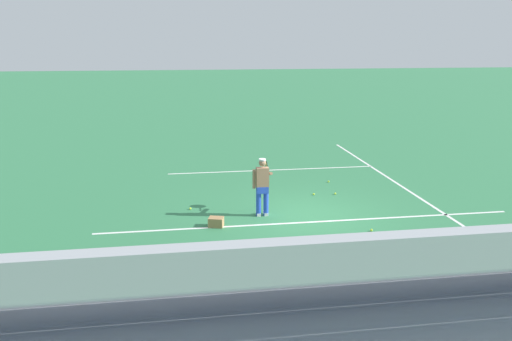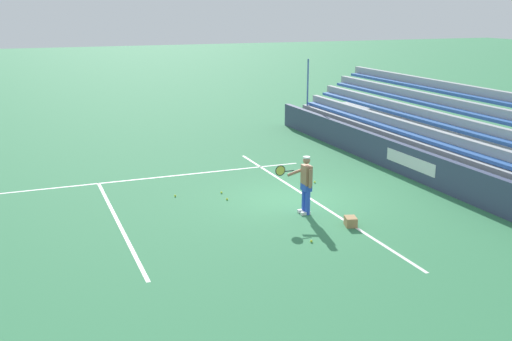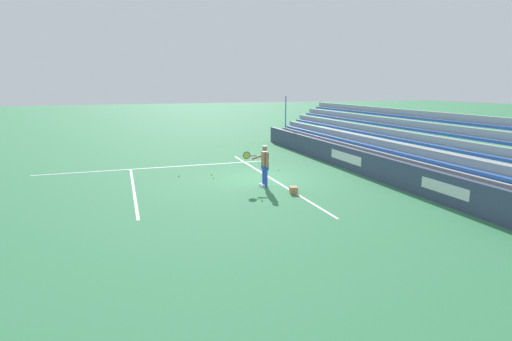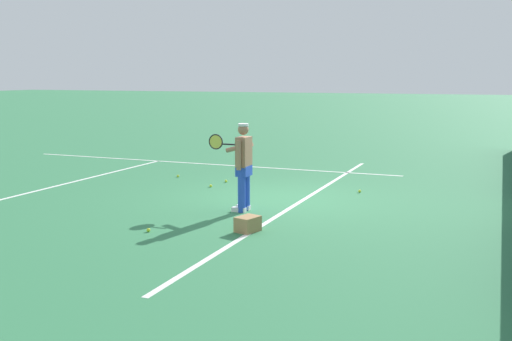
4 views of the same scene
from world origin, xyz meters
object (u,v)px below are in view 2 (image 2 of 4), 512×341
(ball_box_cardboard, at_px, (351,221))
(tennis_ball_stray_back, at_px, (311,241))
(tennis_ball_far_right, at_px, (175,196))
(tennis_ball_by_box, at_px, (227,199))
(tennis_ball_toward_net, at_px, (221,192))
(tennis_player, at_px, (305,184))
(tennis_ball_midcourt, at_px, (315,182))

(ball_box_cardboard, relative_size, tennis_ball_stray_back, 6.06)
(tennis_ball_far_right, distance_m, tennis_ball_by_box, 1.71)
(tennis_ball_far_right, distance_m, tennis_ball_stray_back, 5.55)
(tennis_ball_toward_net, bearing_deg, tennis_ball_far_right, 81.94)
(tennis_player, relative_size, tennis_ball_midcourt, 25.98)
(tennis_player, xyz_separation_m, tennis_ball_midcourt, (2.71, -1.72, -0.86))
(ball_box_cardboard, bearing_deg, tennis_ball_by_box, 35.17)
(ball_box_cardboard, relative_size, tennis_ball_far_right, 6.06)
(tennis_player, height_order, tennis_ball_toward_net, tennis_player)
(tennis_ball_stray_back, bearing_deg, tennis_ball_far_right, 24.51)
(tennis_ball_toward_net, bearing_deg, tennis_player, -148.98)
(tennis_player, bearing_deg, tennis_ball_midcourt, -32.36)
(tennis_ball_toward_net, xyz_separation_m, tennis_ball_midcourt, (-0.05, -3.37, 0.00))
(ball_box_cardboard, xyz_separation_m, tennis_ball_midcourt, (4.12, -1.01, -0.10))
(tennis_ball_far_right, bearing_deg, ball_box_cardboard, -138.68)
(tennis_ball_far_right, xyz_separation_m, tennis_ball_toward_net, (-0.21, -1.49, 0.00))
(ball_box_cardboard, bearing_deg, tennis_ball_far_right, 41.32)
(tennis_player, relative_size, tennis_ball_far_right, 25.98)
(tennis_ball_stray_back, distance_m, tennis_ball_by_box, 4.20)
(ball_box_cardboard, distance_m, tennis_ball_by_box, 4.21)
(tennis_ball_stray_back, height_order, tennis_ball_toward_net, same)
(tennis_ball_far_right, xyz_separation_m, tennis_ball_by_box, (-0.94, -1.43, 0.00))
(tennis_player, height_order, tennis_ball_by_box, tennis_player)
(tennis_ball_stray_back, xyz_separation_m, tennis_ball_toward_net, (4.84, 0.82, 0.00))
(tennis_player, xyz_separation_m, tennis_ball_stray_back, (-2.09, 0.84, -0.86))
(tennis_ball_stray_back, distance_m, tennis_ball_toward_net, 4.91)
(tennis_ball_midcourt, bearing_deg, tennis_ball_by_box, 101.26)
(ball_box_cardboard, height_order, tennis_ball_far_right, ball_box_cardboard)
(tennis_ball_by_box, relative_size, tennis_ball_midcourt, 1.00)
(tennis_player, bearing_deg, tennis_ball_stray_back, 158.15)
(tennis_ball_toward_net, bearing_deg, tennis_ball_midcourt, -90.79)
(tennis_ball_by_box, relative_size, tennis_ball_toward_net, 1.00)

